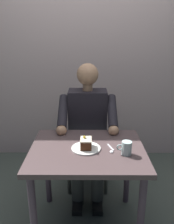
# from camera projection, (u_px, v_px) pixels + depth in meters

# --- Properties ---
(ground_plane) EXTENTS (14.00, 14.00, 0.00)m
(ground_plane) POSITION_uv_depth(u_px,v_px,m) (87.00, 224.00, 1.97)
(ground_plane) COLOR #464F47
(cafe_rear_panel) EXTENTS (6.40, 0.12, 3.00)m
(cafe_rear_panel) POSITION_uv_depth(u_px,v_px,m) (88.00, 35.00, 2.71)
(cafe_rear_panel) COLOR #C5AAA9
(cafe_rear_panel) RESTS_ON ground
(dining_table) EXTENTS (0.85, 0.69, 0.71)m
(dining_table) POSITION_uv_depth(u_px,v_px,m) (87.00, 160.00, 1.77)
(dining_table) COLOR #4D3C3D
(dining_table) RESTS_ON ground
(chair) EXTENTS (0.42, 0.42, 0.89)m
(chair) POSITION_uv_depth(u_px,v_px,m) (88.00, 138.00, 2.43)
(chair) COLOR #484840
(chair) RESTS_ON ground
(seated_person) EXTENTS (0.53, 0.58, 1.27)m
(seated_person) POSITION_uv_depth(u_px,v_px,m) (88.00, 129.00, 2.22)
(seated_person) COLOR black
(seated_person) RESTS_ON ground
(dessert_plate) EXTENTS (0.22, 0.22, 0.01)m
(dessert_plate) POSITION_uv_depth(u_px,v_px,m) (86.00, 148.00, 1.73)
(dessert_plate) COLOR white
(dessert_plate) RESTS_ON dining_table
(cake_slice) EXTENTS (0.08, 0.11, 0.09)m
(cake_slice) POSITION_uv_depth(u_px,v_px,m) (86.00, 143.00, 1.72)
(cake_slice) COLOR #4A2513
(cake_slice) RESTS_ON dessert_plate
(coffee_cup) EXTENTS (0.11, 0.07, 0.10)m
(coffee_cup) POSITION_uv_depth(u_px,v_px,m) (126.00, 148.00, 1.64)
(coffee_cup) COLOR #AEC9C7
(coffee_cup) RESTS_ON dining_table
(dessert_spoon) EXTENTS (0.05, 0.14, 0.01)m
(dessert_spoon) POSITION_uv_depth(u_px,v_px,m) (111.00, 150.00, 1.71)
(dessert_spoon) COLOR silver
(dessert_spoon) RESTS_ON dining_table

